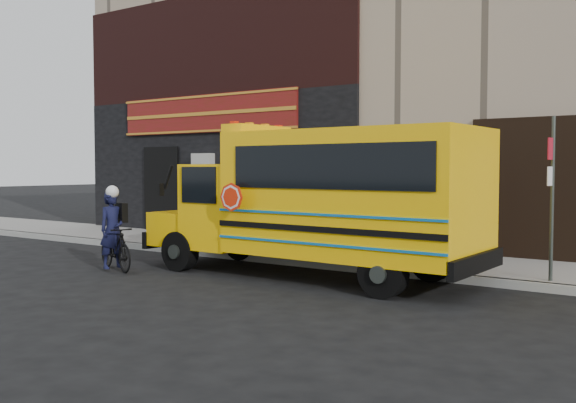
% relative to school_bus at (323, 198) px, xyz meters
% --- Properties ---
extents(ground, '(120.00, 120.00, 0.00)m').
position_rel_school_bus_xyz_m(ground, '(-1.38, -1.57, -1.51)').
color(ground, black).
rests_on(ground, ground).
extents(curb, '(40.00, 0.20, 0.15)m').
position_rel_school_bus_xyz_m(curb, '(-1.38, 1.03, -1.43)').
color(curb, gray).
rests_on(curb, ground).
extents(sidewalk, '(40.00, 3.00, 0.15)m').
position_rel_school_bus_xyz_m(sidewalk, '(-1.38, 2.53, -1.43)').
color(sidewalk, gray).
rests_on(sidewalk, ground).
extents(building, '(20.00, 10.70, 12.00)m').
position_rel_school_bus_xyz_m(building, '(-1.42, 8.88, 4.62)').
color(building, gray).
rests_on(building, sidewalk).
extents(school_bus, '(6.96, 2.47, 2.92)m').
position_rel_school_bus_xyz_m(school_bus, '(0.00, 0.00, 0.00)').
color(school_bus, black).
rests_on(school_bus, ground).
extents(sign_pole, '(0.08, 0.26, 2.95)m').
position_rel_school_bus_xyz_m(sign_pole, '(3.76, 1.30, 0.13)').
color(sign_pole, '#383F3A').
rests_on(sign_pole, ground).
extents(bicycle, '(1.59, 0.90, 0.92)m').
position_rel_school_bus_xyz_m(bicycle, '(-3.97, -1.57, -1.05)').
color(bicycle, black).
rests_on(bicycle, ground).
extents(cyclist, '(0.47, 0.63, 1.56)m').
position_rel_school_bus_xyz_m(cyclist, '(-3.99, -1.61, -0.73)').
color(cyclist, black).
rests_on(cyclist, ground).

